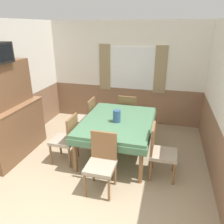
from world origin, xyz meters
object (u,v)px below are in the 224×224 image
Objects in this scene: chair_head_window at (128,112)px; sideboard at (12,119)px; chair_right_near at (160,150)px; vase at (117,116)px; chair_left_near at (67,138)px; dining_table at (118,124)px; chair_head_near at (102,161)px; chair_left_far at (86,117)px.

chair_head_window is 0.51× the size of sideboard.
chair_right_near is 1.01m from vase.
sideboard is (-2.84, -0.03, 0.27)m from chair_right_near.
vase is (0.86, 0.41, 0.37)m from chair_left_near.
dining_table is 1.85× the size of chair_right_near.
sideboard reaches higher than chair_head_near.
dining_table is 1.01m from chair_right_near.
chair_left_near is (-0.86, -0.51, -0.15)m from dining_table.
chair_left_near is at bearing -118.68° from chair_head_window.
chair_head_window is at bearing -151.32° from chair_right_near.
chair_right_near reaches higher than dining_table.
chair_head_window is 4.03× the size of vase.
chair_left_far is at bearing 43.00° from sideboard.
chair_head_near is 4.03× the size of vase.
chair_right_near is 1.02m from chair_head_near.
chair_left_far is 1.56m from sideboard.
chair_head_window is at bearing -28.68° from chair_left_near.
dining_table is 2.06m from sideboard.
chair_left_near is 1.00× the size of chair_left_far.
chair_head_window is at bearing -57.31° from chair_left_far.
vase is (0.01, -0.10, 0.22)m from dining_table.
sideboard reaches higher than chair_right_near.
chair_right_near is at bearing -120.68° from chair_left_far.
chair_left_far and chair_head_near have the same top height.
chair_left_near is 1.71m from chair_right_near.
chair_head_near is 2.07m from sideboard.
chair_head_near is 1.03m from vase.
chair_head_window is (-0.86, 1.57, 0.00)m from chair_right_near.
chair_left_far is 1.00× the size of chair_head_near.
chair_head_near is at bearing -122.69° from chair_left_near.
sideboard is (-1.13, -0.03, 0.27)m from chair_left_near.
chair_left_near is at bearing -90.00° from chair_right_near.
chair_left_near is at bearing -32.69° from chair_head_near.
chair_right_near is 4.03× the size of vase.
dining_table is 1.85× the size of chair_left_far.
vase is at bearing -89.72° from chair_head_window.
chair_right_near is at bearing -61.32° from chair_head_window.
chair_right_near is at bearing -25.67° from vase.
sideboard reaches higher than vase.
chair_head_window is at bearing 90.28° from vase.
sideboard is at bearing -89.31° from chair_right_near.
chair_left_near is 1.02m from vase.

